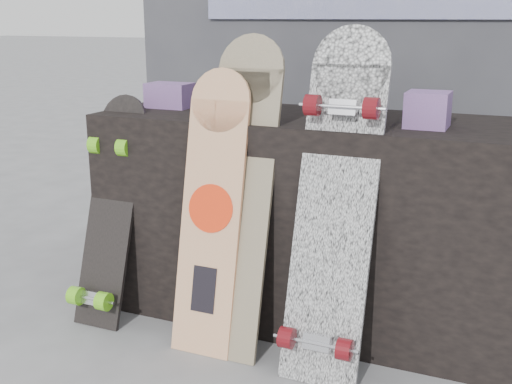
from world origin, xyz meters
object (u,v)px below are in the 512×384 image
at_px(longboard_geisha, 212,204).
at_px(skateboard_dark, 109,208).
at_px(longboard_celtic, 240,187).
at_px(longboard_cascadia, 336,198).
at_px(vendor_table, 307,218).

xyz_separation_m(longboard_geisha, skateboard_dark, (-0.47, 0.04, -0.08)).
bearing_deg(longboard_celtic, longboard_cascadia, -3.29).
distance_m(vendor_table, skateboard_dark, 0.77).
xyz_separation_m(longboard_geisha, longboard_celtic, (0.09, 0.04, 0.06)).
relative_size(longboard_geisha, longboard_celtic, 0.90).
distance_m(longboard_geisha, longboard_celtic, 0.12).
xyz_separation_m(vendor_table, longboard_geisha, (-0.23, -0.36, 0.12)).
relative_size(vendor_table, longboard_geisha, 1.61).
bearing_deg(vendor_table, longboard_geisha, -123.05).
bearing_deg(skateboard_dark, longboard_cascadia, -1.34).
distance_m(longboard_geisha, skateboard_dark, 0.48).
bearing_deg(longboard_geisha, vendor_table, 56.95).
bearing_deg(vendor_table, skateboard_dark, -155.68).
xyz_separation_m(vendor_table, longboard_celtic, (-0.14, -0.32, 0.19)).
relative_size(vendor_table, longboard_celtic, 1.44).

